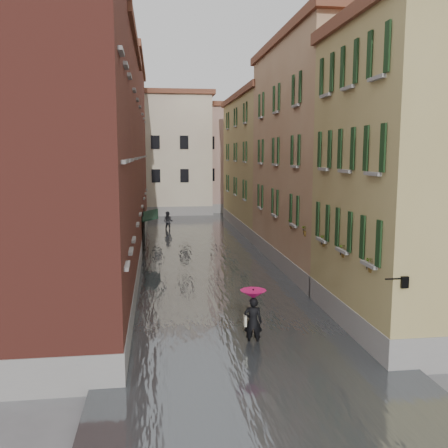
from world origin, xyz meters
TOP-DOWN VIEW (x-y plane):
  - ground at (0.00, 0.00)m, footprint 120.00×120.00m
  - floodwater at (0.00, 13.00)m, footprint 10.00×60.00m
  - building_left_near at (-7.00, -2.00)m, footprint 6.00×8.00m
  - building_left_mid at (-7.00, 9.00)m, footprint 6.00×14.00m
  - building_left_far at (-7.00, 24.00)m, footprint 6.00×16.00m
  - building_right_near at (7.00, -2.00)m, footprint 6.00×8.00m
  - building_right_mid at (7.00, 9.00)m, footprint 6.00×14.00m
  - building_right_far at (7.00, 24.00)m, footprint 6.00×16.00m
  - building_end_cream at (-3.00, 38.00)m, footprint 12.00×9.00m
  - building_end_pink at (6.00, 40.00)m, footprint 10.00×9.00m
  - awning_near at (-3.49, 14.03)m, footprint 1.09×2.72m
  - awning_far at (-3.48, 16.57)m, footprint 1.09×3.12m
  - wall_lantern at (4.33, -6.00)m, footprint 0.71×0.22m
  - window_planters at (4.12, 0.48)m, footprint 0.59×10.70m
  - pedestrian_main at (0.32, -3.01)m, footprint 0.95×0.95m
  - pedestrian_far at (-2.02, 23.97)m, footprint 1.04×0.91m

SIDE VIEW (x-z plane):
  - ground at x=0.00m, z-range 0.00..0.00m
  - floodwater at x=0.00m, z-range 0.00..0.20m
  - pedestrian_far at x=-2.02m, z-range 0.00..1.78m
  - pedestrian_main at x=0.32m, z-range 0.20..2.26m
  - awning_near at x=-3.49m, z-range 1.06..3.86m
  - awning_far at x=-3.48m, z-range 1.07..3.87m
  - wall_lantern at x=4.33m, z-range 2.83..3.18m
  - window_planters at x=4.12m, z-range 3.09..3.93m
  - building_right_near at x=7.00m, z-range 0.00..11.50m
  - building_right_far at x=7.00m, z-range 0.00..11.50m
  - building_end_pink at x=6.00m, z-range 0.00..12.00m
  - building_left_mid at x=-7.00m, z-range 0.00..12.50m
  - building_left_near at x=-7.00m, z-range 0.00..13.00m
  - building_right_mid at x=7.00m, z-range 0.00..13.00m
  - building_end_cream at x=-3.00m, z-range 0.00..13.00m
  - building_left_far at x=-7.00m, z-range 0.00..14.00m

